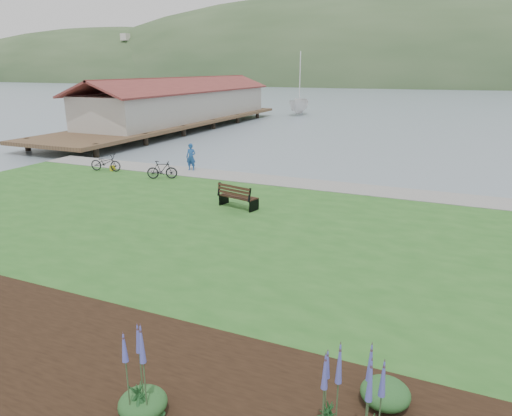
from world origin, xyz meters
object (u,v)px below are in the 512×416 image
Objects in this scene: park_bench at (237,196)px; sailboat at (299,115)px; person at (191,155)px; bicycle_a at (106,163)px.

sailboat is (-12.16, 45.03, -0.95)m from park_bench.
park_bench is 8.33m from person.
sailboat reaches higher than bicycle_a.
sailboat is (-1.62, 41.35, -0.91)m from bicycle_a.
person is at bearing -75.77° from bicycle_a.
person reaches higher than park_bench.
sailboat is at bearing 118.89° from park_bench.
bicycle_a is (-4.64, -2.17, -0.45)m from person.
park_bench reaches higher than bicycle_a.
park_bench is 46.65m from sailboat.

